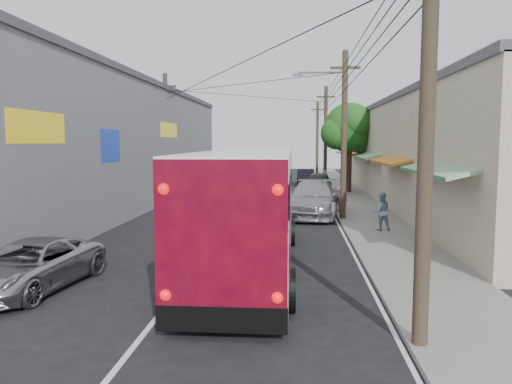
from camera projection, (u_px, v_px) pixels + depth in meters
ground at (166, 306)px, 11.42m from camera, size 120.00×120.00×0.00m
sidewalk at (353, 202)px, 30.74m from camera, size 3.00×80.00×0.12m
building_right at (421, 151)px, 32.06m from camera, size 7.09×40.00×6.25m
building_left at (103, 144)px, 29.58m from camera, size 7.20×36.00×7.25m
utility_poles at (299, 136)px, 30.92m from camera, size 11.80×45.28×8.00m
street_tree at (350, 129)px, 36.22m from camera, size 4.40×4.00×6.60m
coach_bus at (250, 206)px, 15.23m from camera, size 2.83×12.12×3.49m
jeepney at (30, 266)px, 12.65m from camera, size 2.59×4.70×1.25m
parked_suv at (313, 199)px, 25.29m from camera, size 3.08×6.24×1.74m
parked_car_mid at (318, 183)px, 36.52m from camera, size 2.34×4.77×1.57m
parked_car_far at (306, 177)px, 43.95m from camera, size 1.51×4.23×1.39m
pedestrian_near at (342, 195)px, 26.38m from camera, size 0.68×0.53×1.66m
pedestrian_far at (381, 211)px, 20.54m from camera, size 0.84×0.69×1.58m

